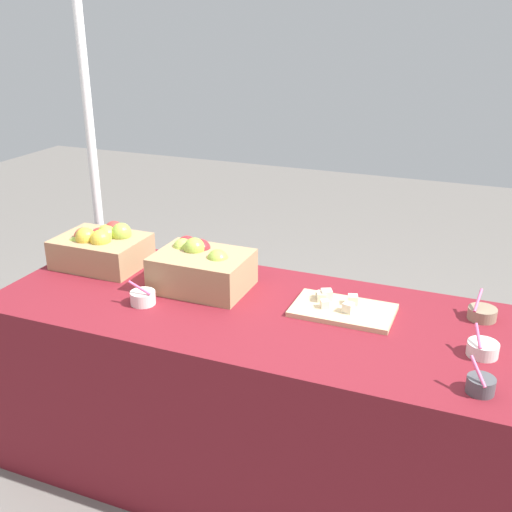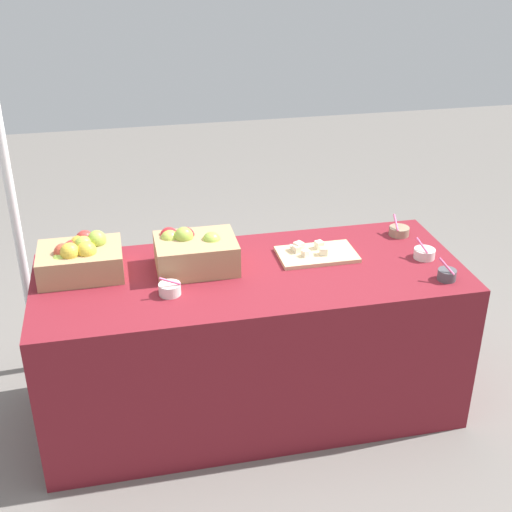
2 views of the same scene
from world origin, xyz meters
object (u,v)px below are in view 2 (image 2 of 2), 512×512
(sample_bowl_far, at_px, (424,253))
(sample_bowl_extra, at_px, (447,274))
(tent_pole, at_px, (8,177))
(apple_crate_middle, at_px, (194,251))
(sample_bowl_mid, at_px, (170,289))
(sample_bowl_near, at_px, (399,231))
(apple_crate_left, at_px, (80,257))
(cutting_board_front, at_px, (316,254))

(sample_bowl_far, bearing_deg, sample_bowl_extra, -88.44)
(sample_bowl_far, relative_size, tent_pole, 0.05)
(apple_crate_middle, relative_size, sample_bowl_mid, 3.71)
(sample_bowl_near, relative_size, sample_bowl_far, 1.02)
(apple_crate_middle, bearing_deg, sample_bowl_extra, -18.23)
(tent_pole, bearing_deg, sample_bowl_near, -9.77)
(apple_crate_left, relative_size, apple_crate_middle, 1.01)
(cutting_board_front, height_order, tent_pole, tent_pole)
(apple_crate_middle, height_order, sample_bowl_far, apple_crate_middle)
(sample_bowl_far, height_order, sample_bowl_extra, sample_bowl_extra)
(sample_bowl_extra, bearing_deg, apple_crate_left, 165.87)
(cutting_board_front, height_order, sample_bowl_far, sample_bowl_far)
(apple_crate_left, height_order, sample_bowl_extra, apple_crate_left)
(apple_crate_middle, distance_m, sample_bowl_far, 1.06)
(apple_crate_middle, distance_m, sample_bowl_mid, 0.26)
(sample_bowl_near, relative_size, sample_bowl_extra, 0.96)
(apple_crate_middle, xyz_separation_m, sample_bowl_extra, (1.05, -0.35, -0.06))
(apple_crate_left, height_order, sample_bowl_far, apple_crate_left)
(apple_crate_middle, bearing_deg, cutting_board_front, -0.87)
(cutting_board_front, bearing_deg, tent_pole, 161.76)
(cutting_board_front, bearing_deg, apple_crate_middle, 179.13)
(sample_bowl_far, xyz_separation_m, tent_pole, (-1.84, 0.57, 0.31))
(sample_bowl_far, bearing_deg, cutting_board_front, 165.54)
(cutting_board_front, xyz_separation_m, sample_bowl_mid, (-0.69, -0.21, 0.01))
(apple_crate_left, height_order, apple_crate_middle, apple_crate_middle)
(apple_crate_left, relative_size, sample_bowl_mid, 3.77)
(apple_crate_left, height_order, cutting_board_front, apple_crate_left)
(apple_crate_left, distance_m, sample_bowl_extra, 1.59)
(sample_bowl_far, bearing_deg, sample_bowl_mid, -175.82)
(cutting_board_front, relative_size, sample_bowl_near, 3.61)
(sample_bowl_mid, bearing_deg, sample_bowl_far, 4.18)
(apple_crate_middle, relative_size, tent_pole, 0.16)
(cutting_board_front, xyz_separation_m, tent_pole, (-1.36, 0.45, 0.32))
(sample_bowl_mid, height_order, sample_bowl_far, sample_bowl_mid)
(sample_bowl_mid, relative_size, sample_bowl_far, 0.98)
(sample_bowl_extra, xyz_separation_m, tent_pole, (-1.84, 0.78, 0.31))
(sample_bowl_mid, xyz_separation_m, sample_bowl_far, (1.18, 0.09, -0.00))
(apple_crate_middle, height_order, sample_bowl_mid, apple_crate_middle)
(cutting_board_front, xyz_separation_m, sample_bowl_far, (0.48, -0.12, 0.01))
(sample_bowl_near, height_order, sample_bowl_far, sample_bowl_near)
(apple_crate_left, distance_m, sample_bowl_far, 1.55)
(apple_crate_left, distance_m, cutting_board_front, 1.06)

